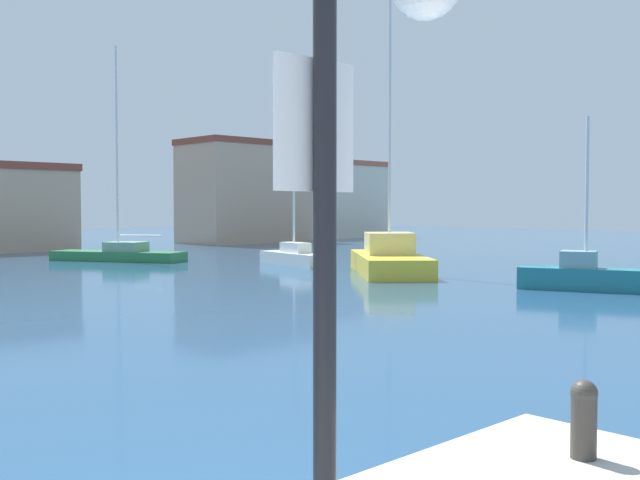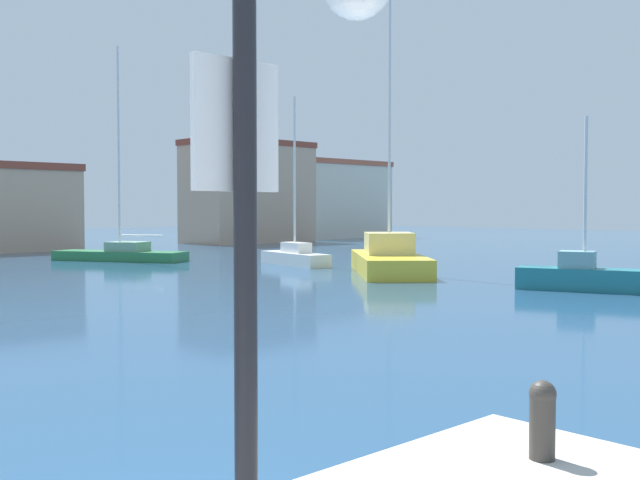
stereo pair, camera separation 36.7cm
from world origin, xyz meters
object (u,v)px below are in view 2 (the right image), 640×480
at_px(lamppost, 244,7).
at_px(sailboat_green_far_left, 121,253).
at_px(sailboat_teal_distant_north, 583,276).
at_px(mooring_bollard, 542,416).
at_px(sailboat_white_distant_east, 295,255).
at_px(sailboat_yellow_inner_mooring, 389,259).

distance_m(lamppost, sailboat_green_far_left, 40.67).
bearing_deg(sailboat_teal_distant_north, mooring_bollard, -153.17).
relative_size(sailboat_teal_distant_north, sailboat_green_far_left, 0.52).
xyz_separation_m(sailboat_green_far_left, sailboat_white_distant_east, (5.07, -9.11, 0.05)).
bearing_deg(sailboat_yellow_inner_mooring, lamppost, -139.45).
bearing_deg(lamppost, sailboat_teal_distant_north, 24.49).
height_order(lamppost, sailboat_green_far_left, sailboat_green_far_left).
relative_size(lamppost, sailboat_teal_distant_north, 0.68).
distance_m(mooring_bollard, sailboat_green_far_left, 38.95).
xyz_separation_m(mooring_bollard, sailboat_white_distant_east, (20.76, 26.53, -0.91)).
height_order(lamppost, mooring_bollard, lamppost).
height_order(sailboat_teal_distant_north, sailboat_white_distant_east, sailboat_white_distant_east).
bearing_deg(lamppost, sailboat_yellow_inner_mooring, 40.55).
bearing_deg(sailboat_white_distant_east, sailboat_green_far_left, 119.07).
bearing_deg(sailboat_green_far_left, sailboat_white_distant_east, -60.93).
bearing_deg(sailboat_teal_distant_north, sailboat_yellow_inner_mooring, 88.30).
xyz_separation_m(sailboat_white_distant_east, sailboat_yellow_inner_mooring, (-0.14, -6.67, 0.14)).
xyz_separation_m(sailboat_teal_distant_north, sailboat_white_distant_east, (0.42, 16.24, -0.02)).
bearing_deg(sailboat_green_far_left, sailboat_teal_distant_north, -79.62).
bearing_deg(sailboat_teal_distant_north, lamppost, -155.51).
relative_size(sailboat_green_far_left, sailboat_white_distant_east, 1.37).
bearing_deg(lamppost, mooring_bollard, 6.45).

